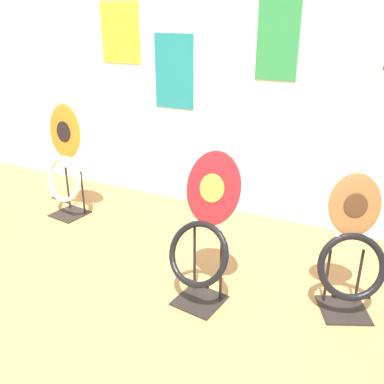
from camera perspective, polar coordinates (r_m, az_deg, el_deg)
ground_plane at (r=2.45m, az=-13.90°, el=-21.55°), size 14.00×14.00×0.00m
wall_back at (r=3.67m, az=6.83°, el=16.49°), size 8.00×0.07×2.60m
toilet_seat_display_orange_sun at (r=3.88m, az=-16.61°, el=3.58°), size 0.43×0.31×0.99m
toilet_seat_display_woodgrain at (r=2.67m, az=20.54°, el=-7.65°), size 0.44×0.38×0.86m
toilet_seat_display_crimson_swirl at (r=2.58m, az=1.44°, el=-6.24°), size 0.43×0.40×0.94m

